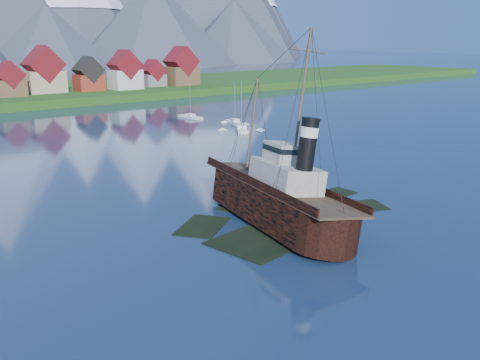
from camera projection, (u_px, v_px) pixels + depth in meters
ground at (287, 223)px, 68.29m from camera, size 1400.00×1400.00×0.00m
shoal at (285, 219)px, 71.07m from camera, size 31.71×21.24×1.14m
tugboat_wreck at (265, 195)px, 69.24m from camera, size 7.52×32.42×25.69m
sailboat_d at (235, 123)px, 146.74m from camera, size 4.13×8.78×11.62m
sailboat_e at (190, 117)px, 157.16m from camera, size 2.92×9.29×10.62m
sailboat_f at (241, 130)px, 135.83m from camera, size 7.81×9.80×12.95m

